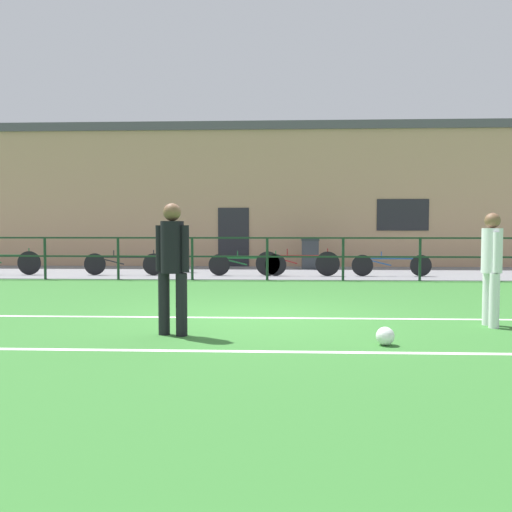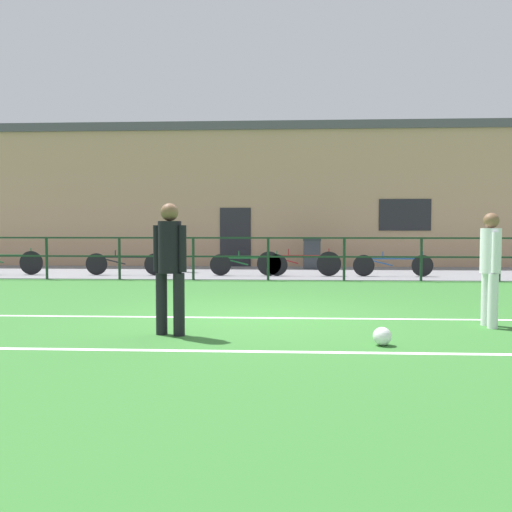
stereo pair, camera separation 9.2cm
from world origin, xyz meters
The scene contains 16 objects.
ground centered at (0.00, 0.00, -0.02)m, with size 60.00×44.00×0.04m, color #33702D.
field_line_touchline centered at (0.00, -0.09, 0.00)m, with size 36.00×0.11×0.00m, color white.
field_line_hash centered at (0.00, -2.42, 0.00)m, with size 36.00×0.11×0.00m, color white.
pavement_strip centered at (0.00, 8.50, 0.01)m, with size 48.00×5.00×0.02m, color slate.
perimeter_fence centered at (0.00, 6.00, 0.75)m, with size 36.07×0.07×1.15m.
clubhouse_facade centered at (0.00, 12.20, 2.58)m, with size 28.00×2.56×5.15m.
player_goalkeeper centered at (-1.04, -1.51, 0.97)m, with size 0.46×0.30×1.72m.
player_striker centered at (3.33, -0.69, 0.91)m, with size 0.28×0.44×1.61m.
soccer_ball_match centered at (1.61, -2.01, 0.11)m, with size 0.22×0.22×0.22m, color white.
spectator_child centered at (-2.79, 8.43, 0.74)m, with size 0.34×0.22×1.26m.
bicycle_parked_0 centered at (-4.19, 7.20, 0.35)m, with size 2.36×0.04×0.73m.
bicycle_parked_1 centered at (3.50, 7.20, 0.34)m, with size 2.25×0.04×0.71m.
bicycle_parked_2 centered at (-7.82, 7.20, 0.38)m, with size 2.34×0.04×0.78m.
bicycle_parked_3 centered at (-0.61, 7.20, 0.34)m, with size 2.24×0.04×0.72m.
bicycle_parked_4 centered at (0.84, 7.20, 0.38)m, with size 2.40×0.04×0.79m.
trash_bin_0 centered at (1.34, 9.86, 0.53)m, with size 0.58×0.49×1.02m.
Camera 1 is at (0.37, -8.60, 1.40)m, focal length 38.79 mm.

